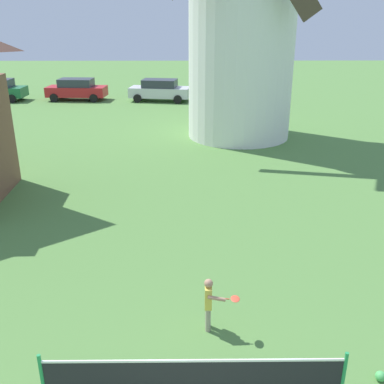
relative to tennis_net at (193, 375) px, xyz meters
name	(u,v)px	position (x,y,z in m)	size (l,w,h in m)	color
tennis_net	(193,375)	(0.00, 0.00, 0.00)	(4.79, 0.06, 1.10)	#238E4C
player_far	(210,301)	(0.35, 1.97, -0.02)	(0.69, 0.49, 1.16)	#9E937F
stray_ball	(381,376)	(3.26, 0.56, -0.59)	(0.18, 0.18, 0.18)	#4CB259
parked_car_red	(77,89)	(-8.24, 28.07, 0.13)	(4.39, 2.11, 1.56)	red
parked_car_silver	(160,90)	(-2.08, 27.63, 0.13)	(4.54, 2.40, 1.56)	silver
parked_car_black	(234,89)	(3.39, 27.99, 0.13)	(4.32, 2.24, 1.56)	#1E232D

